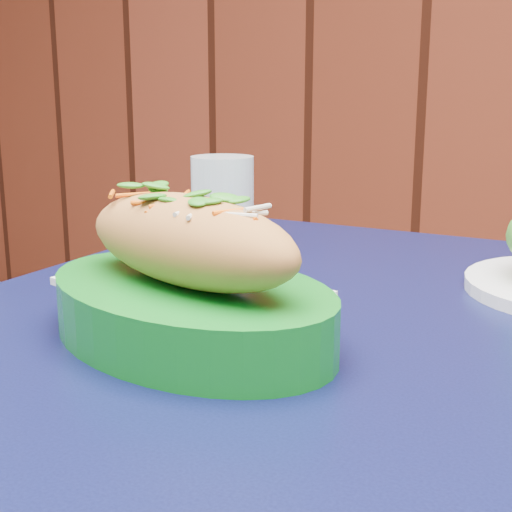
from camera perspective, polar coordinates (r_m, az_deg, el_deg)
The scene contains 3 objects.
cafe_table at distance 0.62m, azimuth 11.18°, elevation -13.69°, with size 0.84×0.84×0.75m.
banh_mi_basket at distance 0.55m, azimuth -5.40°, elevation -2.03°, with size 0.30×0.23×0.12m.
water_glass at distance 0.81m, azimuth -2.68°, elevation 3.92°, with size 0.07×0.07×0.12m, color silver.
Camera 1 is at (0.32, 0.75, 0.94)m, focal length 50.00 mm.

